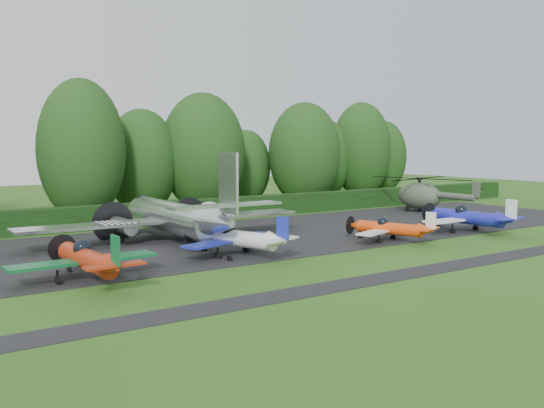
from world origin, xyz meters
TOP-DOWN VIEW (x-y plane):
  - ground at (0.00, 0.00)m, footprint 160.00×160.00m
  - apron at (0.00, 10.00)m, footprint 70.00×18.00m
  - taxiway_verge at (0.00, -6.00)m, footprint 70.00×2.00m
  - hedgerow at (0.00, 21.00)m, footprint 90.00×1.60m
  - transport_plane at (-6.80, 10.55)m, footprint 21.56×16.53m
  - light_plane_red at (-15.84, 2.04)m, footprint 7.79×8.19m
  - light_plane_white at (-5.74, 3.84)m, footprint 7.53×7.91m
  - light_plane_orange at (6.40, 2.29)m, footprint 6.42×6.75m
  - light_plane_blue at (14.98, 2.04)m, footprint 7.93×8.34m
  - helicopter at (23.06, 14.30)m, footprint 11.24×13.16m
  - sign_board at (29.30, 20.50)m, footprint 3.19×0.12m
  - tree_0 at (17.83, 27.34)m, footprint 8.42×8.42m
  - tree_1 at (25.83, 33.35)m, footprint 7.10×7.10m
  - tree_2 at (-8.48, 26.25)m, footprint 7.87×7.87m
  - tree_4 at (4.86, 28.06)m, footprint 8.93×8.93m
  - tree_6 at (30.65, 31.55)m, footprint 7.96×7.96m
  - tree_7 at (37.83, 34.42)m, footprint 6.48×6.48m
  - tree_8 at (12.62, 31.75)m, footprint 5.64×5.64m
  - tree_10 at (-1.39, 29.51)m, footprint 7.52×7.52m

SIDE VIEW (x-z plane):
  - ground at x=0.00m, z-range 0.00..0.00m
  - hedgerow at x=0.00m, z-range -1.00..1.00m
  - taxiway_verge at x=0.00m, z-range 0.00..0.00m
  - apron at x=0.00m, z-range 0.00..0.01m
  - light_plane_orange at x=6.40m, z-range -0.21..2.26m
  - light_plane_white at x=-5.74m, z-range -0.24..2.65m
  - sign_board at x=29.30m, z-range 0.32..2.11m
  - light_plane_red at x=-15.84m, z-range -0.25..2.74m
  - light_plane_blue at x=14.98m, z-range -0.25..2.79m
  - transport_plane at x=-6.80m, z-range -1.53..5.38m
  - helicopter at x=23.06m, z-range 0.13..3.75m
  - tree_8 at x=12.62m, z-range -0.01..8.75m
  - tree_1 at x=25.83m, z-range -0.01..10.34m
  - tree_7 at x=37.83m, z-range -0.01..10.39m
  - tree_10 at x=-1.39m, z-range -0.01..10.68m
  - tree_0 at x=17.83m, z-range -0.01..11.93m
  - tree_4 at x=4.86m, z-range -0.01..12.50m
  - tree_6 at x=30.65m, z-range -0.01..12.64m
  - tree_2 at x=-8.48m, z-range -0.01..13.05m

